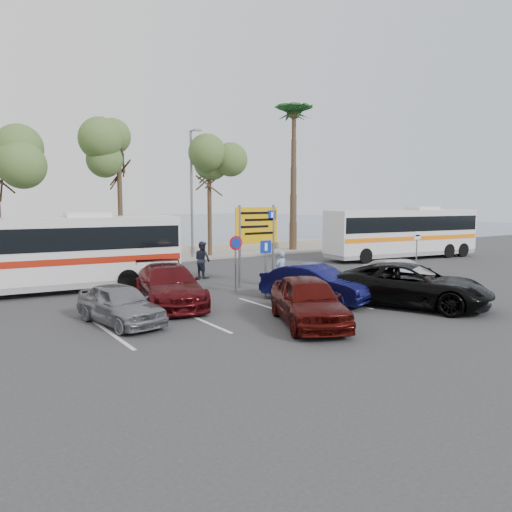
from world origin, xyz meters
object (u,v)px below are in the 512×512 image
coach_bus_left (48,256)px  car_blue (316,284)px  coach_bus_right (402,235)px  car_maroon (169,285)px  pedestrian_far (202,260)px  car_silver_b (400,275)px  street_lamp_right (192,187)px  car_silver_a (120,304)px  car_red (308,300)px  direction_sign (257,231)px  suv_black (411,285)px  pedestrian_near (281,269)px

coach_bus_left → car_blue: coach_bus_left is taller
coach_bus_right → car_blue: (-13.84, -7.56, -0.86)m
coach_bus_right → car_maroon: size_ratio=2.19×
coach_bus_right → pedestrian_far: bearing=180.0°
coach_bus_right → car_silver_b: bearing=-140.4°
car_maroon → car_silver_b: (9.60, -2.47, -0.12)m
car_blue → pedestrian_far: size_ratio=2.36×
street_lamp_right → car_maroon: street_lamp_right is taller
coach_bus_left → car_blue: 10.98m
car_silver_a → car_red: car_red is taller
car_maroon → car_silver_b: 9.91m
direction_sign → coach_bus_right: 14.07m
suv_black → pedestrian_near: (-1.57, 5.75, 0.03)m
car_silver_b → pedestrian_near: pedestrian_near is taller
car_blue → car_silver_b: size_ratio=1.15×
car_blue → suv_black: 3.42m
coach_bus_right → car_maroon: 19.32m
coach_bus_left → car_maroon: bearing=-58.1°
car_red → pedestrian_far: 10.13m
car_red → car_blue: bearing=69.8°
coach_bus_right → car_silver_a: coach_bus_right is taller
pedestrian_near → coach_bus_left: bearing=-29.9°
street_lamp_right → coach_bus_left: street_lamp_right is taller
suv_black → direction_sign: bearing=83.0°
car_maroon → car_blue: bearing=-15.2°
street_lamp_right → coach_bus_right: street_lamp_right is taller
coach_bus_right → pedestrian_near: 13.70m
car_maroon → street_lamp_right: bearing=72.7°
street_lamp_right → car_silver_a: 17.11m
direction_sign → pedestrian_far: (-1.00, 3.30, -1.52)m
car_red → pedestrian_near: bearing=85.0°
pedestrian_far → pedestrian_near: bearing=-168.8°
car_blue → car_maroon: bearing=133.1°
pedestrian_far → car_blue: bearing=176.1°
car_red → pedestrian_near: (3.23, 5.75, 0.04)m
coach_bus_right → pedestrian_near: (-13.01, -4.25, -0.77)m
car_red → car_silver_b: 7.63m
car_silver_a → pedestrian_far: 9.28m
coach_bus_right → pedestrian_far: 14.67m
car_silver_a → car_maroon: (2.40, 1.72, 0.10)m
suv_black → coach_bus_left: bearing=110.6°
street_lamp_right → suv_black: (0.21, -17.02, -3.83)m
car_red → suv_black: suv_black is taller
car_silver_b → street_lamp_right: bearing=112.7°
direction_sign → car_silver_a: (-7.39, -3.42, -1.80)m
suv_black → pedestrian_near: size_ratio=3.48×
direction_sign → car_silver_b: direction_sign is taller
car_blue → suv_black: size_ratio=0.77×
car_silver_a → car_silver_b: bearing=-12.7°
car_red → direction_sign: bearing=93.2°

